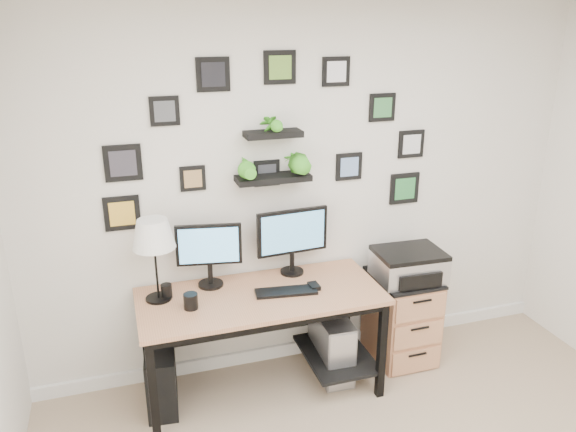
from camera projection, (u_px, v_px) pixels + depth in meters
name	position (u px, v px, depth m)	size (l,w,h in m)	color
room	(309.00, 345.00, 4.37)	(4.00, 4.00, 4.00)	tan
desk	(265.00, 307.00, 3.76)	(1.60, 0.70, 0.75)	tan
monitor_left	(209.00, 251.00, 3.71)	(0.43, 0.20, 0.44)	black
monitor_right	(292.00, 236.00, 3.88)	(0.51, 0.18, 0.48)	black
keyboard	(286.00, 292.00, 3.69)	(0.41, 0.13, 0.02)	black
mouse	(314.00, 286.00, 3.76)	(0.06, 0.10, 0.03)	black
table_lamp	(153.00, 236.00, 3.47)	(0.27, 0.27, 0.55)	black
mug	(191.00, 301.00, 3.48)	(0.09, 0.09, 0.10)	black
pen_cup	(167.00, 291.00, 3.62)	(0.07, 0.07, 0.09)	black
pc_tower_black	(161.00, 377.00, 3.72)	(0.19, 0.43, 0.43)	black
pc_tower_grey	(331.00, 345.00, 4.05)	(0.23, 0.48, 0.47)	gray
file_cabinet	(401.00, 317.00, 4.22)	(0.43, 0.53, 0.67)	tan
printer	(409.00, 265.00, 4.04)	(0.49, 0.40, 0.22)	silver
wall_decor	(275.00, 147.00, 3.70)	(2.27, 0.18, 1.12)	black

